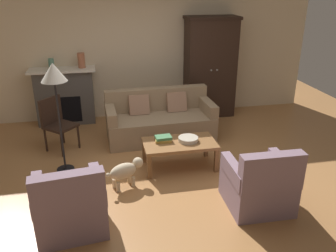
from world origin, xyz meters
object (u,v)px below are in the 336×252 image
(armchair_near_left, at_px, (70,206))
(dog, at_px, (125,171))
(couch, at_px, (160,121))
(fruit_bowl, at_px, (188,139))
(mantel_vase_jade, at_px, (51,64))
(armoire, at_px, (210,67))
(side_chair_wooden, at_px, (56,121))
(armchair_near_right, at_px, (259,185))
(mantel_vase_terracotta, at_px, (81,60))
(fireplace, at_px, (65,96))
(coffee_table, at_px, (180,145))
(book_stack, at_px, (163,139))
(floor_lamp, at_px, (54,79))

(armchair_near_left, bearing_deg, dog, 49.29)
(couch, relative_size, fruit_bowl, 6.40)
(fruit_bowl, bearing_deg, mantel_vase_jade, 134.09)
(armoire, distance_m, side_chair_wooden, 3.26)
(dog, bearing_deg, armchair_near_left, -130.71)
(couch, relative_size, side_chair_wooden, 2.16)
(armchair_near_right, bearing_deg, mantel_vase_terracotta, 122.47)
(fireplace, height_order, side_chair_wooden, fireplace)
(couch, bearing_deg, armoire, 38.70)
(couch, xyz_separation_m, armchair_near_right, (0.85, -2.38, -0.00))
(armchair_near_left, relative_size, side_chair_wooden, 0.98)
(coffee_table, xyz_separation_m, side_chair_wooden, (-1.88, 1.03, 0.15))
(book_stack, height_order, armchair_near_right, armchair_near_right)
(mantel_vase_terracotta, height_order, armchair_near_right, mantel_vase_terracotta)
(armchair_near_right, bearing_deg, book_stack, 127.18)
(coffee_table, relative_size, mantel_vase_terracotta, 3.82)
(fireplace, height_order, dog, fireplace)
(fireplace, bearing_deg, dog, -70.16)
(coffee_table, xyz_separation_m, fruit_bowl, (0.14, 0.01, 0.09))
(mantel_vase_terracotta, distance_m, armchair_near_right, 4.17)
(fruit_bowl, xyz_separation_m, side_chair_wooden, (-2.02, 1.02, 0.06))
(fireplace, height_order, coffee_table, fireplace)
(couch, relative_size, dog, 3.65)
(fireplace, xyz_separation_m, mantel_vase_jade, (-0.18, -0.02, 0.65))
(couch, relative_size, floor_lamp, 1.17)
(fireplace, distance_m, fruit_bowl, 2.96)
(couch, height_order, dog, couch)
(armchair_near_right, relative_size, side_chair_wooden, 0.98)
(side_chair_wooden, bearing_deg, floor_lamp, -79.40)
(couch, height_order, side_chair_wooden, side_chair_wooden)
(coffee_table, xyz_separation_m, armchair_near_right, (0.75, -1.22, -0.05))
(armoire, xyz_separation_m, coffee_table, (-1.14, -2.15, -0.66))
(mantel_vase_jade, bearing_deg, fruit_bowl, -45.91)
(armchair_near_left, distance_m, floor_lamp, 1.83)
(mantel_vase_jade, distance_m, side_chair_wooden, 1.38)
(side_chair_wooden, height_order, dog, side_chair_wooden)
(mantel_vase_terracotta, bearing_deg, mantel_vase_jade, 180.00)
(mantel_vase_jade, relative_size, floor_lamp, 0.12)
(book_stack, bearing_deg, fireplace, 126.29)
(mantel_vase_jade, relative_size, side_chair_wooden, 0.23)
(armoire, bearing_deg, dog, -128.07)
(dog, bearing_deg, mantel_vase_jade, 113.37)
(couch, bearing_deg, fruit_bowl, -78.34)
(mantel_vase_terracotta, height_order, dog, mantel_vase_terracotta)
(mantel_vase_jade, height_order, floor_lamp, floor_lamp)
(couch, height_order, fruit_bowl, couch)
(armoire, xyz_separation_m, couch, (-1.24, -0.99, -0.71))
(fireplace, xyz_separation_m, armchair_near_left, (0.26, -3.43, -0.25))
(armchair_near_right, distance_m, dog, 1.81)
(fireplace, xyz_separation_m, mantel_vase_terracotta, (0.38, -0.02, 0.70))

